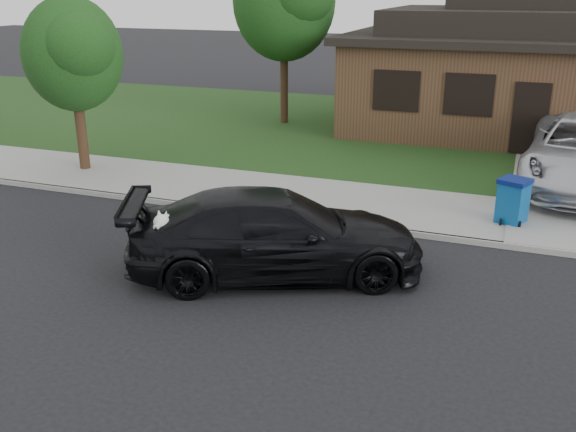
% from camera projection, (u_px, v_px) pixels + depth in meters
% --- Properties ---
extents(ground, '(120.00, 120.00, 0.00)m').
position_uv_depth(ground, '(262.00, 293.00, 10.91)').
color(ground, black).
rests_on(ground, ground).
extents(sidewalk, '(60.00, 3.00, 0.12)m').
position_uv_depth(sidewalk, '(342.00, 202.00, 15.30)').
color(sidewalk, gray).
rests_on(sidewalk, ground).
extents(curb, '(60.00, 0.12, 0.12)m').
position_uv_depth(curb, '(323.00, 222.00, 13.97)').
color(curb, gray).
rests_on(curb, ground).
extents(lawn, '(60.00, 13.00, 0.13)m').
position_uv_depth(lawn, '(405.00, 133.00, 22.35)').
color(lawn, '#193814').
rests_on(lawn, ground).
extents(sedan, '(5.66, 4.08, 1.52)m').
position_uv_depth(sedan, '(275.00, 234.00, 11.39)').
color(sedan, black).
rests_on(sedan, ground).
extents(recycling_bin, '(0.76, 0.76, 0.97)m').
position_uv_depth(recycling_bin, '(513.00, 201.00, 13.65)').
color(recycling_bin, '#0C4C8C').
rests_on(recycling_bin, sidewalk).
extents(house, '(12.60, 8.60, 4.65)m').
position_uv_depth(house, '(535.00, 71.00, 22.10)').
color(house, '#422B1C').
rests_on(house, ground).
extents(tree_2, '(2.73, 2.60, 4.59)m').
position_uv_depth(tree_2, '(74.00, 53.00, 16.72)').
color(tree_2, '#332114').
rests_on(tree_2, ground).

